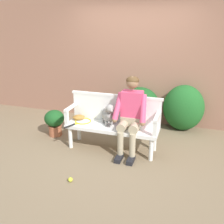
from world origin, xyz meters
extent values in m
plane|color=#7A664C|center=(0.00, 0.00, 0.00)|extent=(40.00, 40.00, 0.00)
cube|color=#936651|center=(0.00, 1.60, 1.29)|extent=(8.00, 0.30, 2.59)
ellipsoid|color=#194C1E|center=(0.22, 1.26, 0.41)|extent=(0.84, 0.69, 0.83)
ellipsoid|color=#194C1E|center=(0.11, 1.26, 0.40)|extent=(0.80, 0.78, 0.80)
ellipsoid|color=#1E5B23|center=(1.12, 1.26, 0.47)|extent=(0.82, 0.64, 0.94)
cube|color=white|center=(0.00, 0.00, 0.41)|extent=(1.59, 0.47, 0.06)
cylinder|color=white|center=(-0.72, -0.18, 0.19)|extent=(0.07, 0.07, 0.38)
cylinder|color=white|center=(0.72, -0.18, 0.19)|extent=(0.07, 0.07, 0.38)
cylinder|color=white|center=(-0.72, 0.18, 0.19)|extent=(0.07, 0.07, 0.38)
cylinder|color=white|center=(0.72, 0.18, 0.19)|extent=(0.07, 0.07, 0.38)
cube|color=white|center=(0.00, 0.21, 0.67)|extent=(1.59, 0.05, 0.46)
cube|color=white|center=(0.00, 0.21, 0.92)|extent=(1.63, 0.06, 0.04)
cube|color=white|center=(-0.76, -0.20, 0.56)|extent=(0.06, 0.06, 0.24)
cube|color=white|center=(-0.76, 0.00, 0.70)|extent=(0.06, 0.47, 0.04)
cube|color=white|center=(0.76, -0.20, 0.56)|extent=(0.06, 0.06, 0.24)
cube|color=white|center=(0.76, 0.00, 0.70)|extent=(0.06, 0.47, 0.04)
cube|color=black|center=(0.23, -0.34, 0.04)|extent=(0.10, 0.24, 0.07)
cylinder|color=tan|center=(0.23, -0.26, 0.27)|extent=(0.10, 0.10, 0.39)
cylinder|color=tan|center=(0.23, -0.10, 0.52)|extent=(0.15, 0.31, 0.15)
cube|color=black|center=(0.43, -0.34, 0.04)|extent=(0.10, 0.24, 0.07)
cylinder|color=tan|center=(0.43, -0.26, 0.27)|extent=(0.10, 0.10, 0.39)
cylinder|color=tan|center=(0.43, -0.10, 0.52)|extent=(0.15, 0.31, 0.15)
cube|color=tan|center=(0.33, 0.05, 0.54)|extent=(0.32, 0.24, 0.20)
cube|color=#E04770|center=(0.33, 0.07, 0.80)|extent=(0.34, 0.22, 0.52)
cylinder|color=#E04770|center=(0.12, -0.04, 0.82)|extent=(0.14, 0.32, 0.44)
sphere|color=#936B4C|center=(0.10, -0.16, 0.62)|extent=(0.09, 0.09, 0.09)
cylinder|color=#E04770|center=(0.54, -0.04, 0.82)|extent=(0.14, 0.32, 0.44)
sphere|color=#936B4C|center=(0.56, -0.16, 0.62)|extent=(0.09, 0.09, 0.09)
sphere|color=#936B4C|center=(0.33, 0.05, 1.21)|extent=(0.20, 0.20, 0.20)
ellipsoid|color=#51381E|center=(0.33, 0.06, 1.24)|extent=(0.21, 0.21, 0.14)
cylinder|color=gray|center=(-0.09, -0.04, 0.48)|extent=(0.04, 0.04, 0.07)
cylinder|color=gray|center=(-0.01, 0.02, 0.48)|extent=(0.04, 0.04, 0.07)
cylinder|color=gray|center=(-0.20, 0.09, 0.48)|extent=(0.04, 0.04, 0.07)
cylinder|color=gray|center=(-0.12, 0.15, 0.48)|extent=(0.04, 0.04, 0.07)
ellipsoid|color=gray|center=(-0.10, 0.05, 0.61)|extent=(0.32, 0.33, 0.22)
sphere|color=gray|center=(-0.04, -0.02, 0.63)|extent=(0.13, 0.13, 0.13)
sphere|color=gray|center=(-0.02, -0.04, 0.77)|extent=(0.14, 0.14, 0.14)
ellipsoid|color=gray|center=(0.02, -0.09, 0.75)|extent=(0.10, 0.10, 0.05)
ellipsoid|color=gray|center=(-0.08, -0.07, 0.76)|extent=(0.05, 0.05, 0.10)
ellipsoid|color=gray|center=(0.02, 0.00, 0.76)|extent=(0.05, 0.05, 0.10)
sphere|color=gray|center=(-0.19, 0.16, 0.66)|extent=(0.07, 0.07, 0.07)
torus|color=yellow|center=(-0.55, 0.02, 0.45)|extent=(0.38, 0.38, 0.02)
cylinder|color=silver|center=(-0.55, 0.02, 0.45)|extent=(0.25, 0.25, 0.00)
cube|color=yellow|center=(-0.61, -0.13, 0.46)|extent=(0.06, 0.08, 0.02)
cylinder|color=black|center=(-0.67, -0.26, 0.46)|extent=(0.11, 0.21, 0.03)
ellipsoid|color=#9E6B2D|center=(-0.66, 0.08, 0.49)|extent=(0.27, 0.25, 0.09)
sphere|color=#CCDB33|center=(-0.26, -1.10, 0.03)|extent=(0.07, 0.07, 0.07)
cylinder|color=#A85B3D|center=(-1.24, 0.19, 0.10)|extent=(0.25, 0.25, 0.20)
torus|color=#A85B3D|center=(-1.24, 0.19, 0.20)|extent=(0.27, 0.27, 0.02)
ellipsoid|color=#194C1E|center=(-1.24, 0.19, 0.36)|extent=(0.38, 0.38, 0.32)
camera|label=1|loc=(1.22, -3.77, 2.14)|focal=40.23mm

